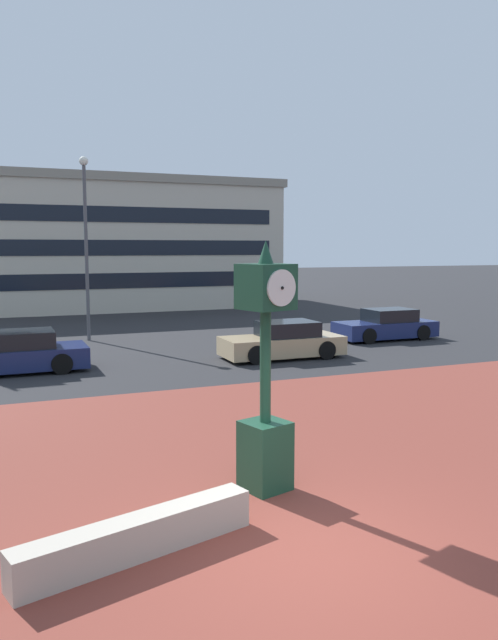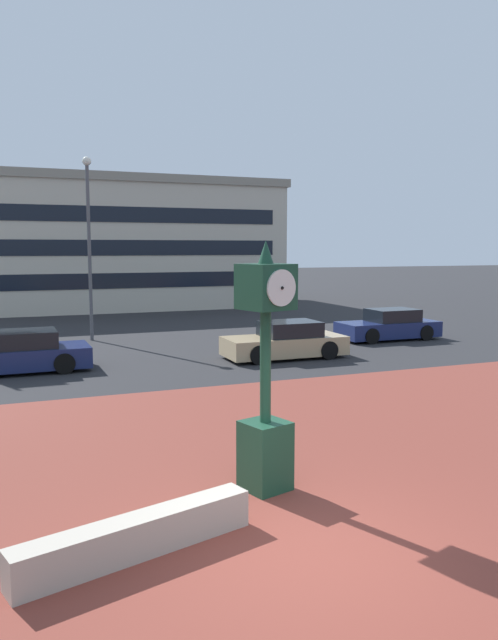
# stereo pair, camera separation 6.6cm
# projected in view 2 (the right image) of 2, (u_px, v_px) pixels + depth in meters

# --- Properties ---
(ground_plane) EXTENTS (200.00, 200.00, 0.00)m
(ground_plane) POSITION_uv_depth(u_px,v_px,m) (308.00, 551.00, 7.78)
(ground_plane) COLOR #262628
(plaza_brick_paving) EXTENTS (44.00, 13.31, 0.01)m
(plaza_brick_paving) POSITION_uv_depth(u_px,v_px,m) (235.00, 478.00, 10.23)
(plaza_brick_paving) COLOR brown
(plaza_brick_paving) RESTS_ON ground
(planter_wall) EXTENTS (3.18, 1.28, 0.50)m
(planter_wall) POSITION_uv_depth(u_px,v_px,m) (137.00, 536.00, 7.65)
(planter_wall) COLOR #ADA393
(planter_wall) RESTS_ON ground
(street_clock) EXTENTS (0.87, 0.89, 3.94)m
(street_clock) POSITION_uv_depth(u_px,v_px,m) (265.00, 380.00, 9.59)
(street_clock) COLOR #19422D
(street_clock) RESTS_ON ground
(car_street_near) EXTENTS (4.48, 1.97, 1.28)m
(car_street_near) POSITION_uv_depth(u_px,v_px,m) (17.00, 354.00, 18.95)
(car_street_near) COLOR navy
(car_street_near) RESTS_ON ground
(car_street_far) EXTENTS (4.26, 1.82, 1.28)m
(car_street_far) POSITION_uv_depth(u_px,v_px,m) (389.00, 326.00, 25.71)
(car_street_far) COLOR navy
(car_street_far) RESTS_ON ground
(car_street_distant) EXTENTS (4.22, 1.90, 1.28)m
(car_street_distant) POSITION_uv_depth(u_px,v_px,m) (286.00, 342.00, 21.41)
(car_street_distant) COLOR tan
(car_street_distant) RESTS_ON ground
(civic_building) EXTENTS (20.67, 12.56, 8.16)m
(civic_building) POSITION_uv_depth(u_px,v_px,m) (112.00, 244.00, 41.43)
(civic_building) COLOR beige
(civic_building) RESTS_ON ground
(street_lamp_post) EXTENTS (0.36, 0.36, 7.47)m
(street_lamp_post) POSITION_uv_depth(u_px,v_px,m) (89.00, 231.00, 25.01)
(street_lamp_post) COLOR #4C4C51
(street_lamp_post) RESTS_ON ground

